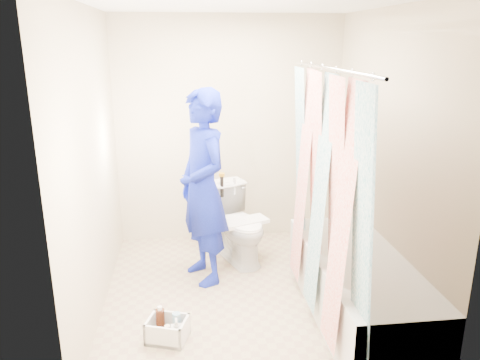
{
  "coord_description": "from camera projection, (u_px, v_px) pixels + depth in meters",
  "views": [
    {
      "loc": [
        -0.48,
        -3.62,
        2.13
      ],
      "look_at": [
        -0.01,
        0.3,
        0.95
      ],
      "focal_mm": 35.0,
      "sensor_mm": 36.0,
      "label": 1
    }
  ],
  "objects": [
    {
      "name": "floor",
      "position": [
        245.0,
        293.0,
        4.11
      ],
      "size": [
        2.6,
        2.6,
        0.0
      ],
      "primitive_type": "plane",
      "color": "tan",
      "rests_on": "ground"
    },
    {
      "name": "ceiling",
      "position": [
        246.0,
        2.0,
        3.42
      ],
      "size": [
        2.4,
        2.6,
        0.02
      ],
      "primitive_type": "cube",
      "color": "white",
      "rests_on": "wall_back"
    },
    {
      "name": "wall_back",
      "position": [
        229.0,
        131.0,
        5.0
      ],
      "size": [
        2.4,
        0.02,
        2.4
      ],
      "primitive_type": "cube",
      "color": "beige",
      "rests_on": "ground"
    },
    {
      "name": "wall_front",
      "position": [
        277.0,
        220.0,
        2.53
      ],
      "size": [
        2.4,
        0.02,
        2.4
      ],
      "primitive_type": "cube",
      "color": "beige",
      "rests_on": "ground"
    },
    {
      "name": "wall_left",
      "position": [
        92.0,
        166.0,
        3.62
      ],
      "size": [
        0.02,
        2.6,
        2.4
      ],
      "primitive_type": "cube",
      "color": "beige",
      "rests_on": "ground"
    },
    {
      "name": "wall_right",
      "position": [
        388.0,
        157.0,
        3.9
      ],
      "size": [
        0.02,
        2.6,
        2.4
      ],
      "primitive_type": "cube",
      "color": "beige",
      "rests_on": "ground"
    },
    {
      "name": "bathtub",
      "position": [
        357.0,
        285.0,
        3.72
      ],
      "size": [
        0.7,
        1.75,
        0.5
      ],
      "color": "silver",
      "rests_on": "ground"
    },
    {
      "name": "curtain_rod",
      "position": [
        329.0,
        68.0,
        3.2
      ],
      "size": [
        0.02,
        1.9,
        0.02
      ],
      "primitive_type": "cylinder",
      "rotation": [
        1.57,
        0.0,
        0.0
      ],
      "color": "silver",
      "rests_on": "wall_back"
    },
    {
      "name": "shower_curtain",
      "position": [
        322.0,
        197.0,
        3.47
      ],
      "size": [
        0.06,
        1.75,
        1.8
      ],
      "primitive_type": "cube",
      "color": "white",
      "rests_on": "curtain_rod"
    },
    {
      "name": "toilet",
      "position": [
        238.0,
        224.0,
        4.65
      ],
      "size": [
        0.66,
        0.85,
        0.76
      ],
      "primitive_type": "imported",
      "rotation": [
        0.0,
        0.0,
        0.37
      ],
      "color": "white",
      "rests_on": "ground"
    },
    {
      "name": "tank_lid",
      "position": [
        244.0,
        222.0,
        4.53
      ],
      "size": [
        0.51,
        0.36,
        0.04
      ],
      "primitive_type": "cube",
      "rotation": [
        0.0,
        0.0,
        0.37
      ],
      "color": "white",
      "rests_on": "toilet"
    },
    {
      "name": "tank_internals",
      "position": [
        225.0,
        184.0,
        4.7
      ],
      "size": [
        0.18,
        0.1,
        0.25
      ],
      "color": "black",
      "rests_on": "toilet"
    },
    {
      "name": "plumber",
      "position": [
        203.0,
        188.0,
        4.14
      ],
      "size": [
        0.63,
        0.75,
        1.76
      ],
      "primitive_type": "imported",
      "rotation": [
        0.0,
        0.0,
        -1.18
      ],
      "color": "#0E1391",
      "rests_on": "ground"
    },
    {
      "name": "cleaning_caddy",
      "position": [
        169.0,
        330.0,
        3.45
      ],
      "size": [
        0.34,
        0.31,
        0.22
      ],
      "rotation": [
        0.0,
        0.0,
        -0.32
      ],
      "color": "white",
      "rests_on": "ground"
    }
  ]
}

